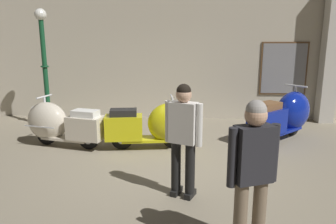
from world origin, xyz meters
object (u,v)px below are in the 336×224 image
Objects in this scene: visitor_1 at (183,133)px; scooter_0 at (59,124)px; scooter_2 at (285,115)px; visitor_0 at (253,169)px; scooter_1 at (156,125)px; lamppost at (45,67)px.

scooter_0 is at bearing 73.89° from visitor_1.
scooter_2 is 1.09× the size of visitor_0.
visitor_0 is at bearing -76.66° from scooter_1.
scooter_1 reaches higher than scooter_0.
scooter_0 is 1.93m from scooter_1.
scooter_1 is at bearing 38.03° from visitor_1.
lamppost is 1.77× the size of visitor_0.
scooter_2 is 3.52m from visitor_1.
scooter_2 is (4.62, 0.76, 0.06)m from scooter_0.
visitor_1 is (3.25, -3.37, -0.56)m from lamppost.
scooter_0 is 1.09× the size of visitor_0.
visitor_1 reaches higher than scooter_0.
lamppost is (-0.80, 1.39, 0.99)m from scooter_0.
lamppost is at bearing -45.79° from scooter_0.
scooter_1 is 1.11× the size of visitor_0.
lamppost reaches higher than visitor_0.
scooter_1 is 3.36m from visitor_0.
scooter_2 is 4.22m from visitor_0.
visitor_1 is at bearing 9.16° from visitor_0.
visitor_1 is (-2.17, -2.75, 0.38)m from scooter_2.
scooter_2 reaches higher than scooter_0.
scooter_0 is 0.98× the size of scooter_1.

